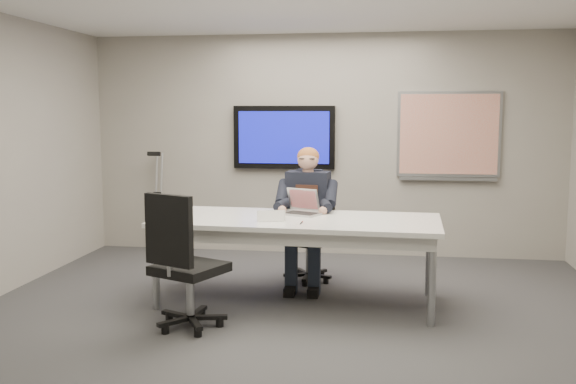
# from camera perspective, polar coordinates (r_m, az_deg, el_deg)

# --- Properties ---
(floor) EXTENTS (6.00, 6.00, 0.02)m
(floor) POSITION_cam_1_polar(r_m,az_deg,el_deg) (5.52, 0.11, -12.20)
(floor) COLOR #373739
(floor) RESTS_ON ground
(wall_back) EXTENTS (6.00, 0.02, 2.80)m
(wall_back) POSITION_cam_1_polar(r_m,az_deg,el_deg) (8.20, 3.17, 4.17)
(wall_back) COLOR gray
(wall_back) RESTS_ON ground
(wall_front) EXTENTS (6.00, 0.02, 2.80)m
(wall_front) POSITION_cam_1_polar(r_m,az_deg,el_deg) (2.32, -10.72, -3.73)
(wall_front) COLOR gray
(wall_front) RESTS_ON ground
(conference_table) EXTENTS (2.72, 1.23, 0.82)m
(conference_table) POSITION_cam_1_polar(r_m,az_deg,el_deg) (6.11, 0.85, -3.20)
(conference_table) COLOR white
(conference_table) RESTS_ON ground
(tv_display) EXTENTS (1.30, 0.09, 0.80)m
(tv_display) POSITION_cam_1_polar(r_m,az_deg,el_deg) (8.20, -0.35, 4.88)
(tv_display) COLOR black
(tv_display) RESTS_ON wall_back
(whiteboard) EXTENTS (1.25, 0.08, 1.10)m
(whiteboard) POSITION_cam_1_polar(r_m,az_deg,el_deg) (8.17, 14.09, 4.87)
(whiteboard) COLOR #94989D
(whiteboard) RESTS_ON wall_back
(office_chair_far) EXTENTS (0.63, 0.63, 1.02)m
(office_chair_far) POSITION_cam_1_polar(r_m,az_deg,el_deg) (7.00, 1.98, -5.30)
(office_chair_far) COLOR black
(office_chair_far) RESTS_ON ground
(office_chair_near) EXTENTS (0.73, 0.73, 1.17)m
(office_chair_near) POSITION_cam_1_polar(r_m,az_deg,el_deg) (5.51, -9.05, -8.34)
(office_chair_near) COLOR black
(office_chair_near) RESTS_ON ground
(seated_person) EXTENTS (0.47, 0.81, 1.46)m
(seated_person) POSITION_cam_1_polar(r_m,az_deg,el_deg) (6.70, 1.61, -3.52)
(seated_person) COLOR #212837
(seated_person) RESTS_ON office_chair_far
(crutch) EXTENTS (0.31, 0.55, 1.38)m
(crutch) POSITION_cam_1_polar(r_m,az_deg,el_deg) (8.55, -11.47, -0.72)
(crutch) COLOR #AFB2B7
(crutch) RESTS_ON ground
(laptop) EXTENTS (0.41, 0.45, 0.24)m
(laptop) POSITION_cam_1_polar(r_m,az_deg,el_deg) (6.34, 1.28, -1.40)
(laptop) COLOR #B5B5B7
(laptop) RESTS_ON conference_table
(name_tent) EXTENTS (0.26, 0.13, 0.10)m
(name_tent) POSITION_cam_1_polar(r_m,az_deg,el_deg) (5.92, -1.50, -2.12)
(name_tent) COLOR white
(name_tent) RESTS_ON conference_table
(pen) EXTENTS (0.01, 0.13, 0.01)m
(pen) POSITION_cam_1_polar(r_m,az_deg,el_deg) (5.82, 1.21, -2.74)
(pen) COLOR black
(pen) RESTS_ON conference_table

